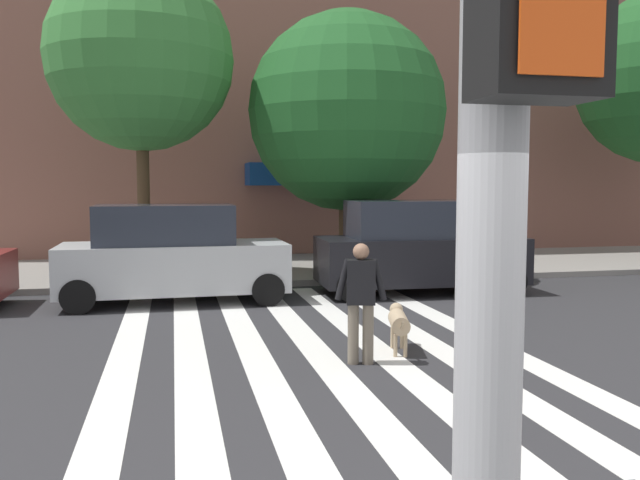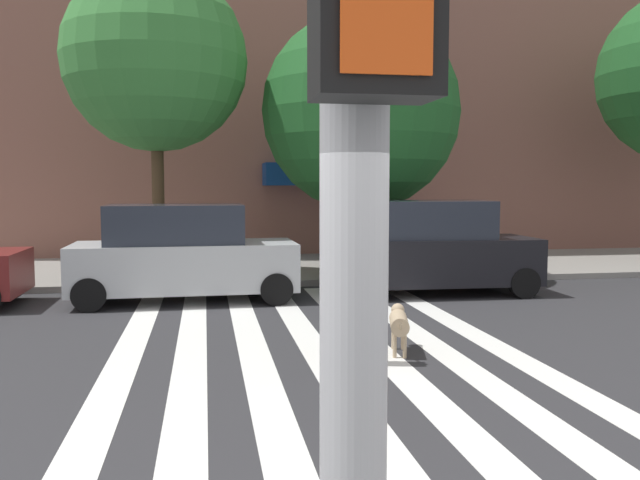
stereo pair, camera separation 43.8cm
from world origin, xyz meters
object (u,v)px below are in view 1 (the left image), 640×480
(street_tree_middle, at_px, (347,112))
(dog_on_leash, at_px, (399,321))
(parked_car_behind_first, at_px, (172,255))
(parked_car_third_in_line, at_px, (418,248))
(pedestrian_dog_walker, at_px, (361,296))
(street_tree_nearest, at_px, (141,58))

(street_tree_middle, height_order, dog_on_leash, street_tree_middle)
(parked_car_behind_first, xyz_separation_m, parked_car_third_in_line, (5.36, 0.00, 0.03))
(street_tree_middle, distance_m, pedestrian_dog_walker, 8.80)
(parked_car_third_in_line, relative_size, dog_on_leash, 4.14)
(street_tree_middle, distance_m, dog_on_leash, 8.42)
(street_tree_nearest, xyz_separation_m, street_tree_middle, (5.04, -0.07, -1.15))
(street_tree_nearest, bearing_deg, parked_car_behind_first, -76.21)
(street_tree_nearest, distance_m, pedestrian_dog_walker, 9.68)
(pedestrian_dog_walker, bearing_deg, dog_on_leash, 35.26)
(parked_car_third_in_line, bearing_deg, dog_on_leash, -113.96)
(street_tree_nearest, height_order, pedestrian_dog_walker, street_tree_nearest)
(parked_car_behind_first, relative_size, parked_car_third_in_line, 1.00)
(street_tree_middle, bearing_deg, dog_on_leash, -99.11)
(parked_car_behind_first, relative_size, pedestrian_dog_walker, 2.79)
(parked_car_behind_first, distance_m, street_tree_middle, 6.05)
(parked_car_third_in_line, xyz_separation_m, pedestrian_dog_walker, (-2.87, -5.36, -0.08))
(parked_car_behind_first, height_order, dog_on_leash, parked_car_behind_first)
(parked_car_behind_first, height_order, parked_car_third_in_line, parked_car_third_in_line)
(parked_car_third_in_line, height_order, pedestrian_dog_walker, parked_car_third_in_line)
(parked_car_third_in_line, distance_m, street_tree_middle, 4.24)
(parked_car_third_in_line, height_order, dog_on_leash, parked_car_third_in_line)
(street_tree_nearest, xyz_separation_m, dog_on_leash, (3.85, -7.48, -4.96))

